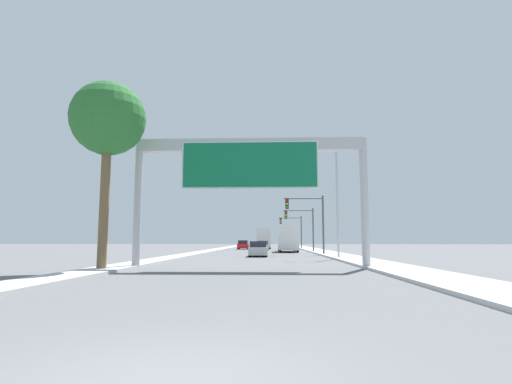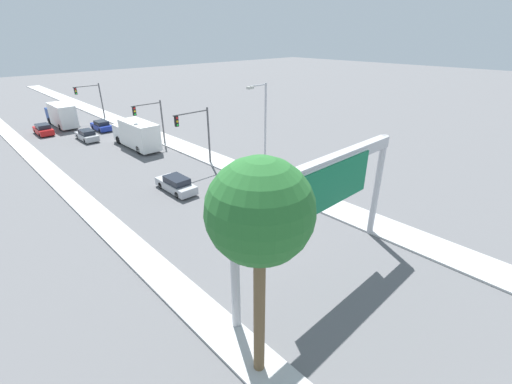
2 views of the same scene
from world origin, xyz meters
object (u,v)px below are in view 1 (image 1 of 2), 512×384
at_px(truck_box_secondary, 264,239).
at_px(traffic_light_near_intersection, 311,215).
at_px(car_near_right, 258,249).
at_px(truck_box_primary, 288,239).
at_px(street_lamp_right, 334,193).
at_px(traffic_light_mid_block, 303,222).
at_px(car_mid_right, 243,245).
at_px(car_near_center, 263,246).
at_px(traffic_light_far_intersection, 294,227).
at_px(car_mid_left, 285,246).
at_px(palm_tree_foreground, 108,121).
at_px(sign_gantry, 250,165).

relative_size(truck_box_secondary, traffic_light_near_intersection, 1.33).
distance_m(car_near_right, truck_box_primary, 15.28).
bearing_deg(street_lamp_right, traffic_light_mid_block, 93.55).
xyz_separation_m(car_mid_right, truck_box_secondary, (3.50, 3.01, 1.08)).
relative_size(car_near_center, traffic_light_far_intersection, 0.77).
distance_m(car_near_center, traffic_light_mid_block, 10.91).
bearing_deg(street_lamp_right, traffic_light_near_intersection, 97.88).
relative_size(car_near_center, traffic_light_mid_block, 0.78).
height_order(truck_box_primary, traffic_light_mid_block, traffic_light_mid_block).
height_order(car_near_right, street_lamp_right, street_lamp_right).
relative_size(car_mid_left, palm_tree_foreground, 0.43).
xyz_separation_m(truck_box_primary, traffic_light_mid_block, (1.97, -0.96, 2.10)).
relative_size(car_near_center, palm_tree_foreground, 0.46).
bearing_deg(traffic_light_mid_block, car_near_right, -111.50).
xyz_separation_m(car_mid_left, traffic_light_far_intersection, (1.92, 7.17, 3.27)).
height_order(car_near_center, traffic_light_near_intersection, traffic_light_near_intersection).
bearing_deg(car_near_center, palm_tree_foreground, -100.03).
bearing_deg(palm_tree_foreground, truck_box_primary, 72.08).
height_order(sign_gantry, street_lamp_right, street_lamp_right).
xyz_separation_m(car_mid_right, car_mid_left, (7.00, -3.34, -0.04)).
height_order(car_mid_right, car_mid_left, car_mid_right).
bearing_deg(traffic_light_mid_block, car_near_center, 121.58).
relative_size(sign_gantry, car_mid_right, 3.15).
relative_size(car_mid_left, car_near_center, 0.95).
bearing_deg(traffic_light_mid_block, traffic_light_near_intersection, -90.21).
xyz_separation_m(traffic_light_far_intersection, street_lamp_right, (1.21, -38.60, 1.57)).
xyz_separation_m(car_near_center, traffic_light_near_intersection, (5.43, -18.90, 3.53)).
xyz_separation_m(sign_gantry, car_mid_right, (-3.50, 46.30, -5.13)).
relative_size(sign_gantry, traffic_light_near_intersection, 2.13).
xyz_separation_m(car_near_center, traffic_light_far_intersection, (5.42, 11.10, 3.27)).
distance_m(sign_gantry, palm_tree_foreground, 7.95).
height_order(car_near_right, truck_box_secondary, truck_box_secondary).
xyz_separation_m(car_near_right, street_lamp_right, (6.62, -4.72, 4.83)).
xyz_separation_m(car_near_right, car_near_center, (0.00, 22.78, -0.00)).
xyz_separation_m(truck_box_primary, traffic_light_far_intersection, (1.92, 19.04, 2.20)).
bearing_deg(car_near_right, sign_gantry, -90.00).
bearing_deg(car_near_center, car_mid_right, 115.67).
bearing_deg(truck_box_primary, street_lamp_right, -80.93).
xyz_separation_m(car_near_center, street_lamp_right, (6.62, -27.49, 4.83)).
bearing_deg(car_mid_right, traffic_light_far_intersection, 23.21).
height_order(sign_gantry, truck_box_primary, sign_gantry).
height_order(truck_box_primary, traffic_light_far_intersection, traffic_light_far_intersection).
distance_m(palm_tree_foreground, street_lamp_right, 19.84).
relative_size(sign_gantry, car_mid_left, 3.12).
bearing_deg(palm_tree_foreground, traffic_light_mid_block, 68.52).
relative_size(traffic_light_mid_block, traffic_light_far_intersection, 0.98).
bearing_deg(sign_gantry, palm_tree_foreground, -161.84).
height_order(sign_gantry, car_near_center, sign_gantry).
bearing_deg(truck_box_primary, car_mid_left, 90.00).
xyz_separation_m(car_near_center, truck_box_secondary, (0.00, 10.29, 1.11)).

